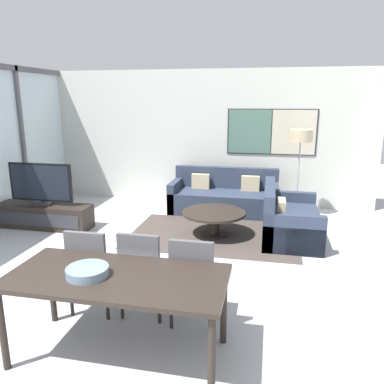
{
  "coord_description": "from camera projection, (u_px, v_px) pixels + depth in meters",
  "views": [
    {
      "loc": [
        1.52,
        -1.87,
        2.2
      ],
      "look_at": [
        0.49,
        3.05,
        0.95
      ],
      "focal_mm": 35.0,
      "sensor_mm": 36.0,
      "label": 1
    }
  ],
  "objects": [
    {
      "name": "dining_table",
      "position": [
        117.0,
        283.0,
        3.15
      ],
      "size": [
        1.85,
        0.84,
        0.77
      ],
      "color": "black",
      "rests_on": "ground_plane"
    },
    {
      "name": "tv_console",
      "position": [
        44.0,
        216.0,
        6.56
      ],
      "size": [
        1.7,
        0.46,
        0.41
      ],
      "color": "black",
      "rests_on": "ground_plane"
    },
    {
      "name": "floor_lamp",
      "position": [
        301.0,
        141.0,
        6.81
      ],
      "size": [
        0.42,
        0.42,
        1.67
      ],
      "color": "#2D2D33",
      "rests_on": "ground_plane"
    },
    {
      "name": "sofa_side",
      "position": [
        286.0,
        221.0,
        6.07
      ],
      "size": [
        0.88,
        1.53,
        0.85
      ],
      "rotation": [
        0.0,
        0.0,
        1.57
      ],
      "color": "#2D384C",
      "rests_on": "ground_plane"
    },
    {
      "name": "dining_chair_right",
      "position": [
        194.0,
        276.0,
        3.65
      ],
      "size": [
        0.46,
        0.46,
        0.93
      ],
      "color": "#4C4C51",
      "rests_on": "ground_plane"
    },
    {
      "name": "television",
      "position": [
        41.0,
        184.0,
        6.42
      ],
      "size": [
        1.16,
        0.2,
        0.73
      ],
      "color": "#2D2D33",
      "rests_on": "tv_console"
    },
    {
      "name": "sofa_main",
      "position": [
        224.0,
        198.0,
        7.51
      ],
      "size": [
        2.11,
        0.88,
        0.85
      ],
      "color": "#2D384C",
      "rests_on": "ground_plane"
    },
    {
      "name": "coffee_table",
      "position": [
        214.0,
        217.0,
        6.15
      ],
      "size": [
        1.04,
        1.04,
        0.41
      ],
      "color": "black",
      "rests_on": "ground_plane"
    },
    {
      "name": "dining_chair_left",
      "position": [
        92.0,
        266.0,
        3.87
      ],
      "size": [
        0.46,
        0.46,
        0.93
      ],
      "color": "#4C4C51",
      "rests_on": "ground_plane"
    },
    {
      "name": "area_rug",
      "position": [
        214.0,
        235.0,
        6.22
      ],
      "size": [
        2.74,
        1.79,
        0.01
      ],
      "color": "#473D38",
      "rests_on": "ground_plane"
    },
    {
      "name": "dining_chair_centre",
      "position": [
        143.0,
        269.0,
        3.81
      ],
      "size": [
        0.46,
        0.46,
        0.93
      ],
      "color": "#4C4C51",
      "rests_on": "ground_plane"
    },
    {
      "name": "wall_back",
      "position": [
        201.0,
        137.0,
        7.95
      ],
      "size": [
        7.31,
        0.09,
        2.8
      ],
      "color": "silver",
      "rests_on": "ground_plane"
    },
    {
      "name": "fruit_bowl",
      "position": [
        87.0,
        271.0,
        3.12
      ],
      "size": [
        0.35,
        0.35,
        0.07
      ],
      "color": "slate",
      "rests_on": "dining_table"
    }
  ]
}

